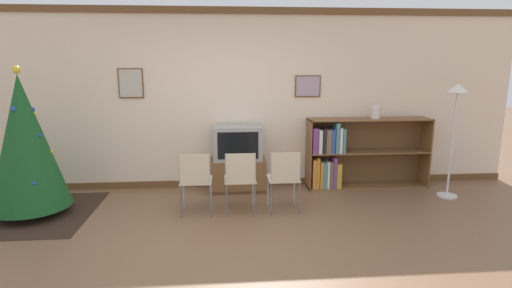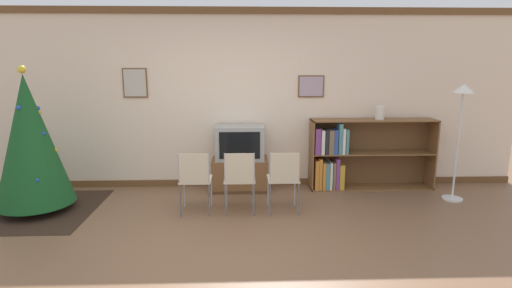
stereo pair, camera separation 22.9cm
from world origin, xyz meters
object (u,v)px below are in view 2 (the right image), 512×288
vase (380,113)px  bookshelf (348,156)px  standing_lamp (461,112)px  christmas_tree (30,141)px  folding_chair_right (284,178)px  folding_chair_center (240,178)px  tv_console (240,174)px  television (240,143)px  folding_chair_left (195,179)px

vase → bookshelf: bearing=179.1°
standing_lamp → christmas_tree: bearing=-177.8°
christmas_tree → standing_lamp: (5.68, 0.22, 0.31)m
folding_chair_right → vase: 1.96m
christmas_tree → folding_chair_right: 3.26m
christmas_tree → folding_chair_center: (2.66, -0.19, -0.47)m
christmas_tree → vase: (4.76, 0.79, 0.23)m
standing_lamp → vase: bearing=147.8°
folding_chair_center → folding_chair_right: (0.56, 0.00, 0.00)m
tv_console → television: (0.00, -0.00, 0.50)m
television → bookshelf: size_ratio=0.38×
christmas_tree → folding_chair_center: christmas_tree is taller
television → folding_chair_right: (0.56, -0.94, -0.27)m
tv_console → folding_chair_right: bearing=-59.0°
tv_console → folding_chair_left: 1.12m
folding_chair_center → vase: vase is taller
tv_console → television: size_ratio=1.17×
bookshelf → standing_lamp: 1.66m
folding_chair_center → tv_console: bearing=90.0°
tv_console → folding_chair_left: folding_chair_left is taller
television → standing_lamp: (3.02, -0.53, 0.51)m
christmas_tree → standing_lamp: 5.69m
christmas_tree → tv_console: christmas_tree is taller
folding_chair_center → folding_chair_right: size_ratio=1.00×
christmas_tree → bookshelf: (4.32, 0.80, -0.43)m
tv_console → bookshelf: bearing=1.8°
folding_chair_left → folding_chair_right: (1.13, 0.00, 0.00)m
folding_chair_center → vase: (2.10, 0.99, 0.70)m
christmas_tree → folding_chair_center: 2.71m
christmas_tree → bookshelf: bearing=10.5°
christmas_tree → bookshelf: christmas_tree is taller
christmas_tree → tv_console: size_ratio=2.25×
tv_console → christmas_tree: bearing=-164.3°
christmas_tree → folding_chair_right: bearing=-3.4°
folding_chair_center → bookshelf: 1.93m
christmas_tree → folding_chair_left: size_ratio=2.29×
folding_chair_left → standing_lamp: (3.58, 0.41, 0.78)m
tv_console → bookshelf: size_ratio=0.44×
television → folding_chair_right: bearing=-58.9°
television → folding_chair_center: size_ratio=0.87×
television → standing_lamp: 3.11m
folding_chair_left → bookshelf: bookshelf is taller
bookshelf → television: bearing=-178.1°
television → folding_chair_left: (-0.56, -0.94, -0.27)m
vase → standing_lamp: bearing=-32.2°
folding_chair_left → vase: bearing=20.3°
folding_chair_left → bookshelf: bearing=24.0°
vase → christmas_tree: bearing=-170.5°
folding_chair_left → television: bearing=58.9°
television → standing_lamp: bearing=-9.9°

